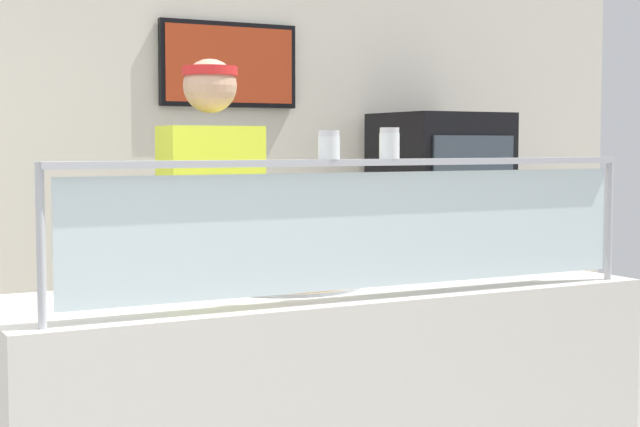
{
  "coord_description": "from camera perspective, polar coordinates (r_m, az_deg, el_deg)",
  "views": [
    {
      "loc": [
        -0.44,
        -2.49,
        1.43
      ],
      "look_at": [
        1.09,
        0.39,
        1.2
      ],
      "focal_mm": 54.65,
      "sensor_mm": 36.0,
      "label": 1
    }
  ],
  "objects": [
    {
      "name": "drink_fridge",
      "position": [
        5.62,
        7.01,
        -2.35
      ],
      "size": [
        0.63,
        0.64,
        1.61
      ],
      "color": "black",
      "rests_on": "ground"
    },
    {
      "name": "pizza_tray",
      "position": [
        3.29,
        -2.06,
        -4.0
      ],
      "size": [
        0.52,
        0.52,
        0.04
      ],
      "color": "#9EA0A8",
      "rests_on": "serving_counter"
    },
    {
      "name": "pepper_flake_shaker",
      "position": [
        3.01,
        4.08,
        4.01
      ],
      "size": [
        0.06,
        0.06,
        0.1
      ],
      "color": "white",
      "rests_on": "sneeze_guard"
    },
    {
      "name": "parmesan_shaker",
      "position": [
        2.9,
        0.53,
        3.93
      ],
      "size": [
        0.07,
        0.07,
        0.09
      ],
      "color": "white",
      "rests_on": "sneeze_guard"
    },
    {
      "name": "pizza_server",
      "position": [
        3.25,
        -2.68,
        -3.71
      ],
      "size": [
        0.14,
        0.29,
        0.01
      ],
      "primitive_type": "cube",
      "rotation": [
        0.0,
        0.0,
        0.25
      ],
      "color": "#ADAFB7",
      "rests_on": "pizza_tray"
    },
    {
      "name": "sneeze_guard",
      "position": [
        2.98,
        2.89,
        0.16
      ],
      "size": [
        2.0,
        0.06,
        0.43
      ],
      "color": "#B2B5BC",
      "rests_on": "serving_counter"
    },
    {
      "name": "shop_rear_unit",
      "position": [
        5.24,
        -11.02,
        3.2
      ],
      "size": [
        6.58,
        0.13,
        2.7
      ],
      "color": "silver",
      "rests_on": "ground"
    },
    {
      "name": "serving_counter",
      "position": [
        3.37,
        0.2,
        -12.39
      ],
      "size": [
        2.18,
        0.71,
        0.95
      ],
      "primitive_type": "cube",
      "color": "silver",
      "rests_on": "ground"
    },
    {
      "name": "worker_figure",
      "position": [
        3.84,
        -6.29,
        -2.28
      ],
      "size": [
        0.41,
        0.5,
        1.76
      ],
      "color": "#23232D",
      "rests_on": "ground"
    }
  ]
}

